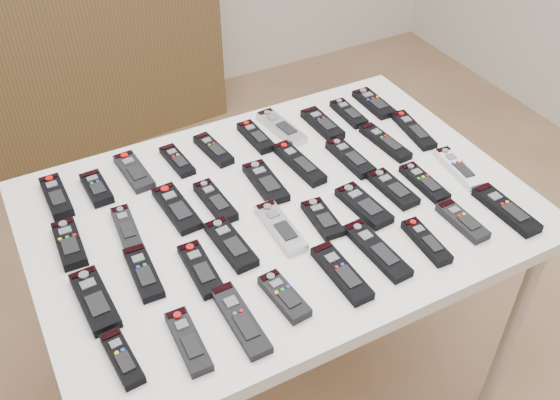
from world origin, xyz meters
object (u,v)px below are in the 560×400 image
remote_19 (95,300)px  remote_28 (458,168)px  remote_15 (299,163)px  remote_18 (413,130)px  remote_29 (122,358)px  remote_16 (350,158)px  remote_0 (56,196)px  remote_12 (177,208)px  remote_4 (213,150)px  remote_17 (385,142)px  remote_24 (322,219)px  remote_13 (215,201)px  remote_22 (231,244)px  remote_36 (462,221)px  remote_20 (143,273)px  remote_37 (506,210)px  remote_9 (374,103)px  remote_21 (201,269)px  remote_34 (377,250)px  remote_3 (177,161)px  remote_10 (69,244)px  remote_31 (240,320)px  table (280,223)px  remote_6 (281,128)px  remote_26 (393,189)px  remote_14 (266,182)px  remote_5 (256,137)px  remote_1 (97,188)px  remote_27 (424,183)px  remote_25 (364,205)px  remote_30 (188,341)px  remote_11 (126,228)px  remote_7 (322,124)px  remote_35 (426,242)px  remote_23 (281,227)px  remote_33 (341,273)px  sideboard (25,67)px  remote_8 (349,113)px

remote_19 → remote_28: 1.01m
remote_15 → remote_18: remote_15 is taller
remote_29 → remote_16: bearing=20.2°
remote_0 → remote_12: (0.26, -0.19, -0.00)m
remote_4 → remote_17: bearing=-30.8°
remote_24 → remote_13: bearing=142.7°
remote_22 → remote_36: (0.54, -0.19, -0.00)m
remote_17 → remote_20: bearing=-172.2°
remote_19 → remote_37: 1.02m
remote_9 → remote_13: bearing=-161.7°
remote_21 → remote_34: 0.41m
remote_12 → remote_13: remote_13 is taller
remote_0 → remote_21: 0.47m
remote_29 → remote_3: bearing=55.3°
remote_10 → remote_34: (0.63, -0.36, -0.00)m
remote_3 → remote_31: (-0.08, -0.59, 0.00)m
table → remote_6: size_ratio=6.49×
remote_26 → remote_36: same height
remote_17 → remote_34: bearing=-131.9°
remote_15 → remote_37: (0.37, -0.41, -0.00)m
remote_20 → remote_14: bearing=24.4°
remote_36 → remote_14: bearing=133.5°
remote_4 → remote_24: (0.12, -0.40, -0.00)m
remote_5 → remote_15: bearing=-76.7°
remote_9 → remote_37: bearing=-89.4°
remote_1 → remote_5: 0.48m
remote_0 → remote_27: remote_0 is taller
remote_22 → remote_25: bearing=-8.2°
remote_5 → remote_30: bearing=-129.5°
remote_20 → remote_34: 0.54m
remote_9 → remote_34: same height
remote_11 → remote_15: remote_15 is taller
remote_7 → remote_15: same height
remote_10 → remote_31: remote_10 is taller
remote_1 → remote_35: size_ratio=0.87×
remote_14 → remote_10: bearing=-179.6°
remote_29 → remote_37: remote_37 is taller
table → remote_28: bearing=-11.4°
remote_30 → remote_23: bearing=34.5°
remote_25 → remote_31: 0.47m
remote_7 → remote_23: remote_7 is taller
remote_17 → remote_33: remote_33 is taller
sideboard → remote_7: size_ratio=10.87×
remote_24 → remote_33: 0.19m
remote_9 → remote_19: remote_19 is taller
remote_22 → remote_8: bearing=29.0°
remote_21 → remote_37: (0.76, -0.17, 0.00)m
remote_16 → remote_23: (-0.31, -0.16, -0.00)m
remote_25 → remote_29: same height
remote_18 → remote_22: (-0.68, -0.19, 0.00)m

